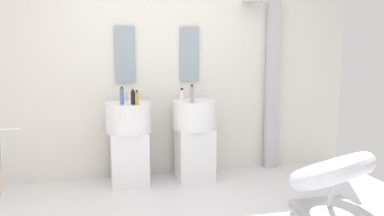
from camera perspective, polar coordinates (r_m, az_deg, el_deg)
rear_partition at (r=4.73m, az=-4.96°, el=6.11°), size 4.80×0.10×2.60m
pedestal_sink_left at (r=4.48m, az=-8.91°, el=-4.45°), size 0.49×0.49×1.01m
pedestal_sink_right at (r=4.60m, az=0.38°, el=-4.00°), size 0.49×0.49×1.01m
vanity_mirror_left at (r=4.61m, az=-9.44°, el=7.48°), size 0.22×0.03×0.63m
vanity_mirror_right at (r=4.73m, az=-0.35°, el=7.63°), size 0.22×0.03×0.63m
shower_column at (r=5.03m, az=11.09°, el=3.62°), size 0.49×0.24×2.05m
lounge_chair at (r=3.90m, az=19.12°, el=-9.15°), size 1.07×1.07×0.65m
soap_bottle_black at (r=4.27m, az=-8.37°, el=1.48°), size 0.04×0.04×0.16m
soap_bottle_grey at (r=4.35m, az=-0.02°, el=1.96°), size 0.04×0.04×0.20m
soap_bottle_blue at (r=4.29m, az=-9.88°, el=1.66°), size 0.04×0.04×0.19m
soap_bottle_white at (r=4.56m, az=-1.44°, el=1.89°), size 0.06×0.06×0.14m
soap_bottle_amber at (r=4.25m, az=-7.81°, el=1.41°), size 0.04×0.04×0.15m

